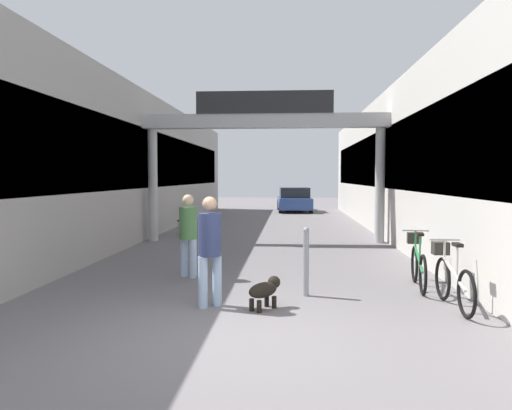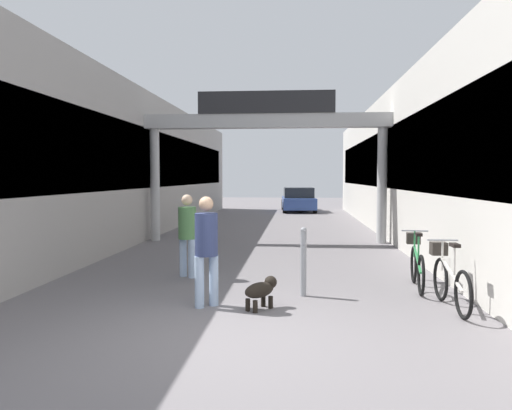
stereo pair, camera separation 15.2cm
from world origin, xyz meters
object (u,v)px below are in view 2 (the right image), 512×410
at_px(parked_car_blue, 298,200).
at_px(pedestrian_companion, 187,230).
at_px(pedestrian_with_dog, 206,244).
at_px(bollard_post_metal, 303,261).
at_px(bicycle_green_second, 417,263).
at_px(dog_on_leash, 262,290).
at_px(cafe_chair_black_nearer, 188,219).
at_px(bicycle_silver_nearest, 449,278).

bearing_deg(parked_car_blue, pedestrian_companion, -96.71).
xyz_separation_m(pedestrian_with_dog, bollard_post_metal, (1.44, 0.78, -0.36)).
xyz_separation_m(bicycle_green_second, bollard_post_metal, (-1.97, -0.79, 0.13)).
xyz_separation_m(dog_on_leash, bicycle_green_second, (2.58, 1.63, 0.15)).
bearing_deg(bollard_post_metal, cafe_chair_black_nearer, 114.52).
bearing_deg(pedestrian_with_dog, pedestrian_companion, 109.72).
bearing_deg(cafe_chair_black_nearer, dog_on_leash, -71.01).
xyz_separation_m(pedestrian_companion, bicycle_green_second, (4.16, -0.55, -0.46)).
xyz_separation_m(dog_on_leash, bicycle_silver_nearest, (2.74, 0.32, 0.15)).
bearing_deg(parked_car_blue, cafe_chair_black_nearer, -107.48).
xyz_separation_m(pedestrian_with_dog, bicycle_silver_nearest, (3.57, 0.26, -0.50)).
bearing_deg(bollard_post_metal, pedestrian_companion, 148.57).
bearing_deg(pedestrian_companion, cafe_chair_black_nearer, 102.47).
bearing_deg(bollard_post_metal, bicycle_green_second, 21.85).
bearing_deg(bollard_post_metal, pedestrian_with_dog, -151.51).
bearing_deg(parked_car_blue, pedestrian_with_dog, -93.90).
relative_size(bicycle_green_second, cafe_chair_black_nearer, 1.89).
bearing_deg(bicycle_green_second, dog_on_leash, -147.70).
relative_size(bicycle_green_second, bollard_post_metal, 1.51).
height_order(dog_on_leash, bicycle_silver_nearest, bicycle_silver_nearest).
xyz_separation_m(bollard_post_metal, parked_car_blue, (-0.04, 19.67, 0.08)).
distance_m(bicycle_silver_nearest, bollard_post_metal, 2.20).
bearing_deg(pedestrian_with_dog, cafe_chair_black_nearer, 104.26).
bearing_deg(bicycle_silver_nearest, bollard_post_metal, 166.22).
bearing_deg(bicycle_green_second, cafe_chair_black_nearer, 127.78).
relative_size(bicycle_silver_nearest, bicycle_green_second, 1.00).
xyz_separation_m(pedestrian_companion, parked_car_blue, (2.16, 18.33, -0.26)).
xyz_separation_m(pedestrian_companion, bollard_post_metal, (2.20, -1.34, -0.33)).
relative_size(pedestrian_with_dog, pedestrian_companion, 1.03).
bearing_deg(pedestrian_companion, bicycle_silver_nearest, -23.32).
relative_size(pedestrian_companion, bicycle_silver_nearest, 0.94).
height_order(pedestrian_with_dog, parked_car_blue, pedestrian_with_dog).
distance_m(pedestrian_with_dog, bicycle_green_second, 3.78).
distance_m(dog_on_leash, bicycle_green_second, 3.06).
relative_size(pedestrian_with_dog, parked_car_blue, 0.40).
distance_m(bicycle_silver_nearest, bicycle_green_second, 1.32).
height_order(pedestrian_companion, parked_car_blue, pedestrian_companion).
distance_m(cafe_chair_black_nearer, parked_car_blue, 12.15).
bearing_deg(pedestrian_companion, parked_car_blue, 83.29).
relative_size(pedestrian_with_dog, dog_on_leash, 2.65).
bearing_deg(pedestrian_companion, pedestrian_with_dog, -70.28).
xyz_separation_m(pedestrian_companion, bicycle_silver_nearest, (4.33, -1.86, -0.46)).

